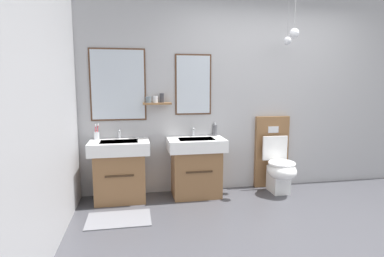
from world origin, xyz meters
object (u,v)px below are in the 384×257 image
(toilet, at_px, (276,163))
(toothbrush_cup, at_px, (97,135))
(soap_dispenser, at_px, (215,130))
(vanity_sink_left, at_px, (120,169))
(vanity_sink_right, at_px, (196,165))

(toilet, bearing_deg, toothbrush_cup, 176.10)
(toothbrush_cup, distance_m, soap_dispenser, 1.54)
(vanity_sink_left, bearing_deg, vanity_sink_right, 0.00)
(toilet, height_order, soap_dispenser, toilet)
(vanity_sink_right, distance_m, toilet, 1.12)
(toilet, height_order, toothbrush_cup, toilet)
(vanity_sink_left, height_order, toilet, toilet)
(vanity_sink_left, bearing_deg, toothbrush_cup, 149.66)
(vanity_sink_left, height_order, vanity_sink_right, same)
(vanity_sink_left, distance_m, vanity_sink_right, 0.96)
(vanity_sink_right, bearing_deg, vanity_sink_left, 180.00)
(vanity_sink_right, height_order, toothbrush_cup, toothbrush_cup)
(soap_dispenser, bearing_deg, toothbrush_cup, -179.63)
(vanity_sink_left, relative_size, toothbrush_cup, 3.72)
(vanity_sink_left, bearing_deg, soap_dispenser, 7.97)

